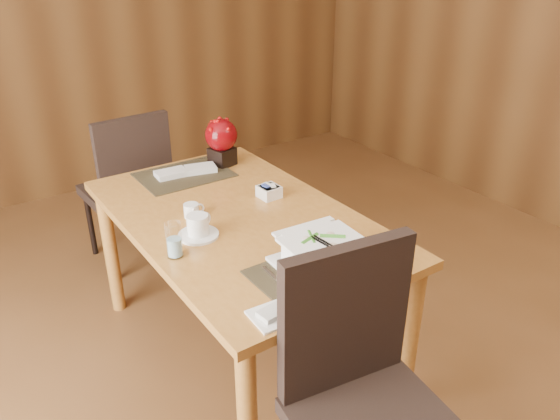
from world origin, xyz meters
TOP-DOWN VIEW (x-y plane):
  - back_wall at (0.00, 3.00)m, footprint 5.00×0.02m
  - dining_table at (0.00, 0.60)m, footprint 0.90×1.50m
  - placemat_near at (0.00, 0.05)m, footprint 0.45×0.33m
  - placemat_far at (0.00, 1.15)m, footprint 0.45×0.33m
  - soup_setting at (0.03, 0.07)m, footprint 0.32×0.32m
  - coffee_cup at (-0.23, 0.54)m, footprint 0.17×0.17m
  - water_glass at (-0.37, 0.45)m, footprint 0.07×0.07m
  - creamer_jug at (-0.17, 0.71)m, footprint 0.10×0.10m
  - sugar_caddy at (0.21, 0.69)m, footprint 0.10×0.10m
  - berry_decor at (0.23, 1.17)m, footprint 0.17×0.17m
  - napkins_far at (0.02, 1.15)m, footprint 0.32×0.16m
  - bread_plate at (-0.27, -0.07)m, footprint 0.14×0.14m
  - near_chair at (-0.11, -0.34)m, footprint 0.54×0.54m
  - far_chair at (-0.12, 1.68)m, footprint 0.48×0.48m

SIDE VIEW (x-z plane):
  - far_chair at x=-0.12m, z-range 0.06..1.03m
  - near_chair at x=-0.11m, z-range 0.06..1.09m
  - dining_table at x=0.00m, z-range 0.28..1.03m
  - placemat_near at x=0.00m, z-range 0.75..0.76m
  - placemat_far at x=0.00m, z-range 0.75..0.76m
  - bread_plate at x=-0.27m, z-range 0.75..0.76m
  - napkins_far at x=0.02m, z-range 0.76..0.78m
  - sugar_caddy at x=0.21m, z-range 0.75..0.81m
  - creamer_jug at x=-0.17m, z-range 0.75..0.81m
  - coffee_cup at x=-0.23m, z-range 0.74..0.84m
  - soup_setting at x=0.03m, z-range 0.75..0.87m
  - water_glass at x=-0.37m, z-range 0.75..0.89m
  - berry_decor at x=0.23m, z-range 0.77..1.02m
  - back_wall at x=0.00m, z-range 0.00..2.80m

